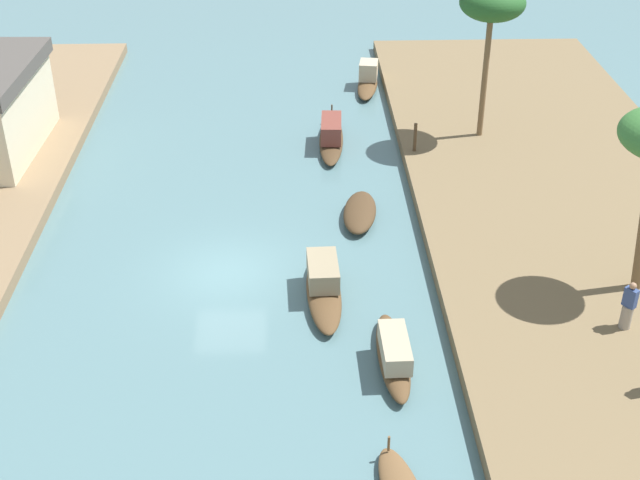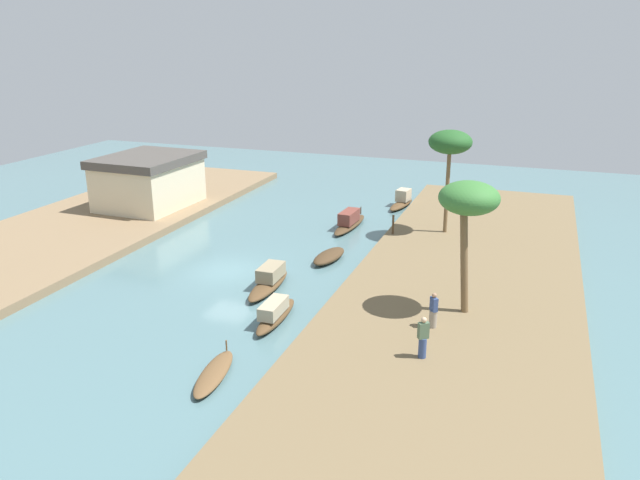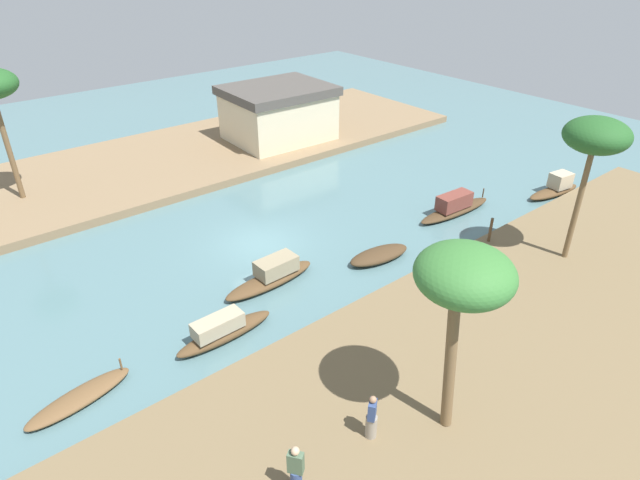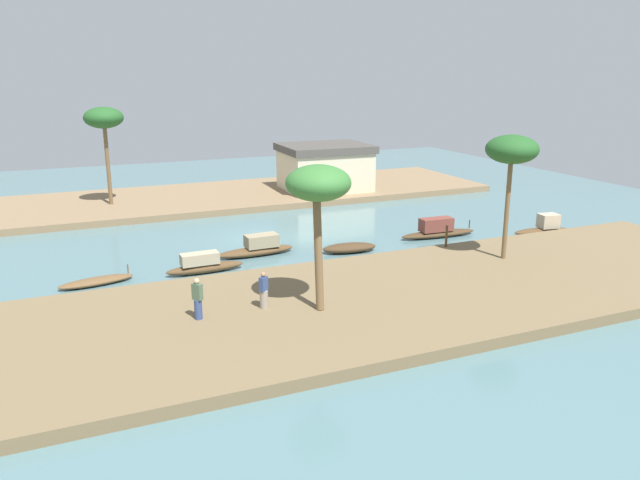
# 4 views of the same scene
# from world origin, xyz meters

# --- Properties ---
(river_water) EXTENTS (71.55, 71.55, 0.00)m
(river_water) POSITION_xyz_m (0.00, 0.00, 0.00)
(river_water) COLOR slate
(river_water) RESTS_ON ground
(riverbank_left) EXTENTS (45.89, 11.66, 0.49)m
(riverbank_left) POSITION_xyz_m (0.00, -12.83, 0.24)
(riverbank_left) COLOR brown
(riverbank_left) RESTS_ON ground
(riverbank_right) EXTENTS (45.89, 11.66, 0.49)m
(riverbank_right) POSITION_xyz_m (0.00, 12.83, 0.24)
(riverbank_right) COLOR #846B4C
(riverbank_right) RESTS_ON ground
(sampan_upstream_small) EXTENTS (5.23, 1.34, 1.25)m
(sampan_upstream_small) POSITION_xyz_m (10.16, -4.01, 0.46)
(sampan_upstream_small) COLOR #47331E
(sampan_upstream_small) RESTS_ON river_water
(sampan_with_tall_canopy) EXTENTS (3.34, 1.65, 0.54)m
(sampan_with_tall_canopy) POSITION_xyz_m (3.58, -4.80, 0.27)
(sampan_with_tall_canopy) COLOR #47331E
(sampan_with_tall_canopy) RESTS_ON river_water
(sampan_downstream_large) EXTENTS (3.73, 1.56, 0.80)m
(sampan_downstream_large) POSITION_xyz_m (-10.37, -4.89, 0.18)
(sampan_downstream_large) COLOR brown
(sampan_downstream_large) RESTS_ON river_water
(sampan_near_left_bank) EXTENTS (4.59, 1.26, 1.18)m
(sampan_near_left_bank) POSITION_xyz_m (-1.49, -3.24, 0.44)
(sampan_near_left_bank) COLOR brown
(sampan_near_left_bank) RESTS_ON river_water
(sampan_open_hull) EXTENTS (4.04, 1.55, 1.33)m
(sampan_open_hull) POSITION_xyz_m (16.86, -6.18, 0.46)
(sampan_open_hull) COLOR brown
(sampan_open_hull) RESTS_ON river_water
(sampan_midstream) EXTENTS (4.11, 0.96, 1.10)m
(sampan_midstream) POSITION_xyz_m (-5.07, -5.15, 0.44)
(sampan_midstream) COLOR brown
(sampan_midstream) RESTS_ON river_water
(person_on_near_bank) EXTENTS (0.49, 0.49, 1.61)m
(person_on_near_bank) POSITION_xyz_m (-4.09, -12.24, 1.18)
(person_on_near_bank) COLOR gray
(person_on_near_bank) RESTS_ON riverbank_left
(person_by_mooring) EXTENTS (0.45, 0.47, 1.74)m
(person_by_mooring) POSITION_xyz_m (-6.92, -12.32, 1.30)
(person_by_mooring) COLOR #33477A
(person_by_mooring) RESTS_ON riverbank_left
(mooring_post) EXTENTS (0.14, 0.14, 1.25)m
(mooring_post) POSITION_xyz_m (8.42, -7.47, 1.11)
(mooring_post) COLOR #4C3823
(mooring_post) RESTS_ON riverbank_left
(palm_tree_left_near) EXTENTS (2.68, 2.68, 6.14)m
(palm_tree_left_near) POSITION_xyz_m (-1.97, -13.16, 5.73)
(palm_tree_left_near) COLOR brown
(palm_tree_left_near) RESTS_ON riverbank_left
(palm_tree_left_far) EXTENTS (2.70, 2.70, 6.59)m
(palm_tree_left_far) POSITION_xyz_m (9.98, -10.53, 6.24)
(palm_tree_left_far) COLOR brown
(palm_tree_left_far) RESTS_ON riverbank_left
(riverside_building) EXTENTS (7.34, 6.07, 3.77)m
(riverside_building) POSITION_xyz_m (9.10, 11.25, 2.40)
(riverside_building) COLOR beige
(riverside_building) RESTS_ON riverbank_right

